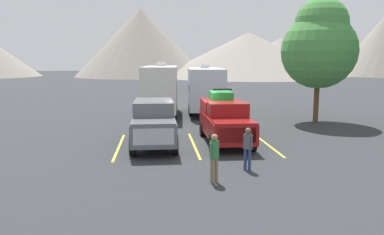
# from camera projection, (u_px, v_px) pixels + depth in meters

# --- Properties ---
(ground_plane) EXTENTS (240.00, 240.00, 0.00)m
(ground_plane) POSITION_uv_depth(u_px,v_px,m) (192.00, 141.00, 18.95)
(ground_plane) COLOR #2D3033
(pickup_truck_a) EXTENTS (2.10, 5.64, 2.18)m
(pickup_truck_a) POSITION_uv_depth(u_px,v_px,m) (154.00, 121.00, 18.05)
(pickup_truck_a) COLOR #595B60
(pickup_truck_a) RESTS_ON ground
(pickup_truck_b) EXTENTS (2.09, 5.25, 2.64)m
(pickup_truck_b) POSITION_uv_depth(u_px,v_px,m) (225.00, 119.00, 18.59)
(pickup_truck_b) COLOR maroon
(pickup_truck_b) RESTS_ON ground
(lot_stripe_a) EXTENTS (0.12, 5.50, 0.01)m
(lot_stripe_a) POSITION_uv_depth(u_px,v_px,m) (119.00, 147.00, 17.76)
(lot_stripe_a) COLOR gold
(lot_stripe_a) RESTS_ON ground
(lot_stripe_b) EXTENTS (0.12, 5.50, 0.01)m
(lot_stripe_b) POSITION_uv_depth(u_px,v_px,m) (194.00, 145.00, 18.10)
(lot_stripe_b) COLOR gold
(lot_stripe_b) RESTS_ON ground
(lot_stripe_c) EXTENTS (0.12, 5.50, 0.01)m
(lot_stripe_c) POSITION_uv_depth(u_px,v_px,m) (266.00, 143.00, 18.43)
(lot_stripe_c) COLOR gold
(lot_stripe_c) RESTS_ON ground
(camper_trailer_a) EXTENTS (2.79, 8.24, 3.92)m
(camper_trailer_a) POSITION_uv_depth(u_px,v_px,m) (161.00, 88.00, 27.11)
(camper_trailer_a) COLOR silver
(camper_trailer_a) RESTS_ON ground
(camper_trailer_b) EXTENTS (2.92, 7.57, 3.75)m
(camper_trailer_b) POSITION_uv_depth(u_px,v_px,m) (205.00, 88.00, 27.96)
(camper_trailer_b) COLOR silver
(camper_trailer_b) RESTS_ON ground
(person_a) EXTENTS (0.34, 0.29, 1.68)m
(person_a) POSITION_uv_depth(u_px,v_px,m) (214.00, 155.00, 12.42)
(person_a) COLOR #726047
(person_a) RESTS_ON ground
(person_b) EXTENTS (0.32, 0.28, 1.63)m
(person_b) POSITION_uv_depth(u_px,v_px,m) (248.00, 146.00, 13.84)
(person_b) COLOR navy
(person_b) RESTS_ON ground
(tree_a) EXTENTS (4.78, 4.78, 7.99)m
(tree_a) POSITION_uv_depth(u_px,v_px,m) (320.00, 44.00, 23.71)
(tree_a) COLOR brown
(tree_a) RESTS_ON ground
(mountain_ridge) EXTENTS (133.12, 43.63, 17.55)m
(mountain_ridge) POSITION_uv_depth(u_px,v_px,m) (181.00, 48.00, 88.40)
(mountain_ridge) COLOR gray
(mountain_ridge) RESTS_ON ground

